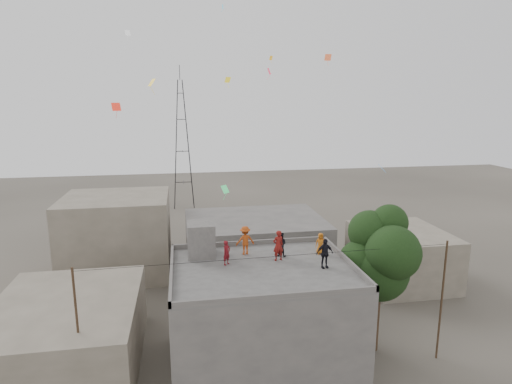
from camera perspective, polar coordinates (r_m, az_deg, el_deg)
The scene contains 18 objects.
ground at distance 26.90m, azimuth 0.77°, elevation -22.21°, with size 140.00×140.00×0.00m, color #3F3C34.
main_building at distance 25.31m, azimuth 0.79°, elevation -16.50°, with size 10.00×8.00×6.10m.
parapet at distance 23.95m, azimuth 0.81°, elevation -9.76°, with size 10.00×8.00×0.30m.
stair_head_box at distance 25.75m, azimuth -7.33°, elevation -6.26°, with size 1.60×1.80×2.00m, color #54514E.
neighbor_west at distance 28.06m, azimuth -23.83°, elevation -16.99°, with size 8.00×10.00×4.00m, color #6A6254.
neighbor_north at distance 38.50m, azimuth -0.18°, elevation -7.12°, with size 12.00×9.00×5.00m, color #54514E.
neighbor_northwest at distance 40.01m, azimuth -17.96°, elevation -5.47°, with size 9.00×8.00×7.00m, color #6A6254.
neighbor_east at distance 38.88m, azimuth 18.78°, elevation -8.06°, with size 7.00×8.00×4.40m, color #6A6254.
tree at distance 26.80m, azimuth 16.39°, elevation -8.18°, with size 4.90×4.60×9.10m.
utility_line at distance 23.96m, azimuth 2.60°, elevation -16.16°, with size 20.12×0.62×7.40m.
transmission_tower at distance 62.14m, azimuth -9.82°, elevation 6.27°, with size 2.97×2.97×20.01m.
person_red_adult at distance 24.81m, azimuth 2.98°, elevation -7.13°, with size 0.66×0.43×1.80m, color maroon.
person_orange_child at distance 26.17m, azimuth 8.60°, elevation -6.80°, with size 0.63×0.41×1.30m, color #C16416.
person_dark_child at distance 25.54m, azimuth 3.31°, elevation -6.97°, with size 0.71×0.55×1.46m, color black.
person_dark_adult at distance 24.04m, azimuth 9.14°, elevation -8.08°, with size 0.98×0.41×1.67m, color black.
person_orange_adult at distance 25.76m, azimuth -1.46°, elevation -6.46°, with size 1.12×0.64×1.74m, color #A94013.
person_red_child at distance 24.29m, azimuth -3.94°, elevation -8.08°, with size 0.51×0.33×1.40m, color maroon.
kites at distance 29.03m, azimuth -1.51°, elevation 13.32°, with size 16.61×17.34×12.89m.
Camera 1 is at (-4.18, -21.84, 15.15)m, focal length 30.00 mm.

